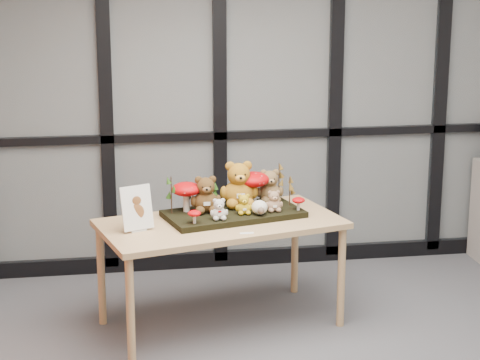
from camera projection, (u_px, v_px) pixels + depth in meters
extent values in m
plane|color=beige|center=(277.00, 88.00, 6.63)|extent=(5.00, 0.00, 5.00)
cube|color=#2D383F|center=(278.00, 88.00, 6.60)|extent=(4.90, 0.02, 2.70)
cube|color=black|center=(276.00, 255.00, 6.92)|extent=(4.90, 0.06, 0.12)
cube|color=black|center=(278.00, 134.00, 6.68)|extent=(4.90, 0.06, 0.06)
cube|color=black|center=(106.00, 92.00, 6.40)|extent=(0.10, 0.06, 2.70)
cube|color=black|center=(220.00, 90.00, 6.53)|extent=(0.10, 0.06, 2.70)
cube|color=black|center=(336.00, 87.00, 6.67)|extent=(0.10, 0.06, 2.70)
cube|color=black|center=(441.00, 85.00, 6.80)|extent=(0.10, 0.06, 2.70)
cube|color=tan|center=(221.00, 224.00, 5.59)|extent=(1.67, 1.12, 0.04)
cylinder|color=tan|center=(130.00, 312.00, 5.10)|extent=(0.05, 0.05, 0.68)
cylinder|color=tan|center=(101.00, 275.00, 5.69)|extent=(0.05, 0.05, 0.68)
cylinder|color=tan|center=(341.00, 277.00, 5.66)|extent=(0.05, 0.05, 0.68)
cylinder|color=tan|center=(295.00, 247.00, 6.25)|extent=(0.05, 0.05, 0.68)
cube|color=black|center=(233.00, 214.00, 5.67)|extent=(0.96, 0.64, 0.04)
cube|color=silver|center=(138.00, 230.00, 5.38)|extent=(0.12, 0.09, 0.01)
cube|color=white|center=(137.00, 208.00, 5.35)|extent=(0.21, 0.13, 0.27)
ellipsoid|color=brown|center=(137.00, 212.00, 5.35)|extent=(0.09, 0.01, 0.10)
ellipsoid|color=brown|center=(137.00, 201.00, 5.33)|extent=(0.06, 0.01, 0.06)
cube|color=white|center=(247.00, 233.00, 5.33)|extent=(0.09, 0.03, 0.00)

